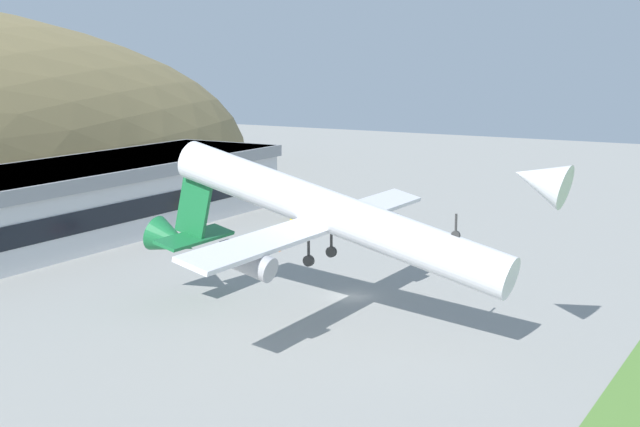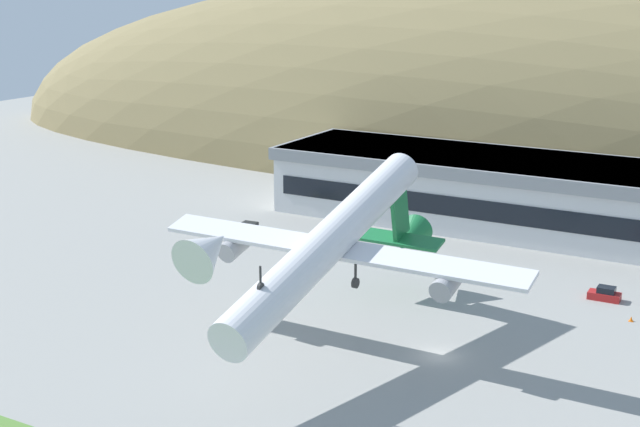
{
  "view_description": "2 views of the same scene",
  "coord_description": "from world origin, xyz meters",
  "views": [
    {
      "loc": [
        -85.93,
        -45.67,
        27.38
      ],
      "look_at": [
        -6.97,
        0.01,
        10.69
      ],
      "focal_mm": 50.0,
      "sensor_mm": 36.0,
      "label": 1
    },
    {
      "loc": [
        31.12,
        -79.76,
        38.01
      ],
      "look_at": [
        -13.61,
        -0.68,
        13.56
      ],
      "focal_mm": 50.0,
      "sensor_mm": 36.0,
      "label": 2
    }
  ],
  "objects": [
    {
      "name": "service_car_1",
      "position": [
        -42.45,
        28.77,
        0.6
      ],
      "size": [
        4.36,
        2.2,
        1.45
      ],
      "color": "gold",
      "rests_on": "ground_plane"
    },
    {
      "name": "hill_backdrop",
      "position": [
        -23.2,
        100.68,
        0.0
      ],
      "size": [
        275.58,
        74.7,
        77.72
      ],
      "primitive_type": "ellipsoid",
      "color": "olive",
      "rests_on": "ground_plane"
    },
    {
      "name": "service_car_0",
      "position": [
        11.27,
        25.22,
        0.69
      ],
      "size": [
        3.81,
        1.95,
        1.67
      ],
      "color": "#B21E1E",
      "rests_on": "ground_plane"
    },
    {
      "name": "traffic_cone_0",
      "position": [
        15.43,
        19.62,
        0.28
      ],
      "size": [
        0.52,
        0.52,
        0.58
      ],
      "color": "orange",
      "rests_on": "ground_plane"
    },
    {
      "name": "ground_plane",
      "position": [
        0.0,
        0.0,
        0.0
      ],
      "size": [
        381.99,
        381.99,
        0.0
      ],
      "primitive_type": "plane",
      "color": "gray"
    },
    {
      "name": "cargo_airplane",
      "position": [
        -10.79,
        -2.98,
        11.31
      ],
      "size": [
        41.58,
        46.34,
        14.81
      ],
      "color": "silver"
    },
    {
      "name": "terminal_building",
      "position": [
        1.1,
        50.94,
        6.08
      ],
      "size": [
        94.86,
        21.74,
        10.74
      ],
      "color": "silver",
      "rests_on": "ground_plane"
    }
  ]
}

